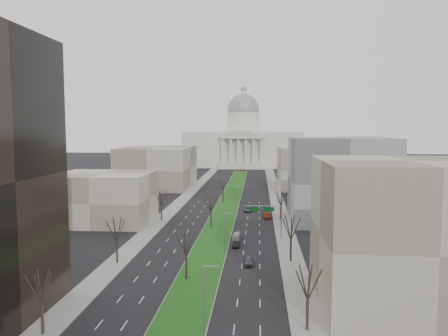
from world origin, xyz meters
The scene contains 28 objects.
ground centered at (0.00, 120.00, 0.00)m, with size 600.00×600.00×0.00m, color black.
median centered at (0.00, 118.99, 0.10)m, with size 8.00×222.03×0.20m.
sidewalk_left centered at (-17.50, 95.00, 0.07)m, with size 5.00×330.00×0.15m, color gray.
sidewalk_right centered at (17.50, 95.00, 0.07)m, with size 5.00×330.00×0.15m, color gray.
capitol centered at (0.00, 269.59, 16.31)m, with size 80.00×46.00×55.00m.
building_beige_left centered at (-33.00, 85.00, 7.00)m, with size 26.00×22.00×14.00m, color gray.
building_tan_right centered at (33.00, 32.00, 11.00)m, with size 26.00×24.00×22.00m, color gray.
building_grey_right centered at (34.00, 92.00, 12.00)m, with size 28.00×26.00×24.00m, color slate.
building_far_left centered at (-35.00, 160.00, 9.00)m, with size 30.00×40.00×18.00m, color gray.
building_far_right centered at (35.00, 165.00, 9.00)m, with size 30.00×40.00×18.00m, color gray.
tree_left_near centered at (-17.20, 18.00, 6.61)m, with size 5.10×5.10×9.18m.
tree_left_mid centered at (-17.20, 48.00, 7.00)m, with size 5.40×5.40×9.72m.
tree_left_far centered at (-17.20, 88.00, 6.84)m, with size 5.28×5.28×9.50m.
tree_right_near centered at (17.20, 22.00, 6.69)m, with size 5.16×5.16×9.29m.
tree_right_mid centered at (17.20, 52.00, 7.16)m, with size 5.52×5.52×9.94m.
tree_right_far centered at (17.20, 92.00, 6.53)m, with size 5.04×5.04×9.07m.
tree_median_a centered at (-2.00, 40.00, 7.00)m, with size 5.40×5.40×9.72m.
tree_median_b centered at (-2.00, 80.00, 7.00)m, with size 5.40×5.40×9.72m.
tree_median_c centered at (-2.00, 120.00, 7.00)m, with size 5.40×5.40×9.72m.
streetlamp_median_a centered at (3.76, 20.00, 4.81)m, with size 1.90×0.20×9.16m.
streetlamp_median_b centered at (3.76, 55.00, 4.81)m, with size 1.90×0.20×9.16m.
streetlamp_median_c centered at (3.76, 95.00, 4.81)m, with size 1.90×0.20×9.16m.
mast_arm_signs centered at (13.49, 70.03, 6.11)m, with size 9.12×0.24×8.09m.
car_grey_near centered at (8.83, 49.27, 0.73)m, with size 1.71×4.26×1.45m, color #515259.
car_black centered at (5.76, 61.88, 0.66)m, with size 1.40×4.01×1.32m, color black.
car_red centered at (13.16, 93.94, 0.79)m, with size 2.21×5.45×1.58m, color maroon.
car_grey_far centered at (7.44, 103.47, 0.74)m, with size 2.46×5.34×1.48m, color #474B4F.
box_van centered at (5.50, 68.02, 0.89)m, with size 1.49×6.35×1.77m, color silver.
Camera 1 is at (10.58, -34.37, 26.90)m, focal length 35.00 mm.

